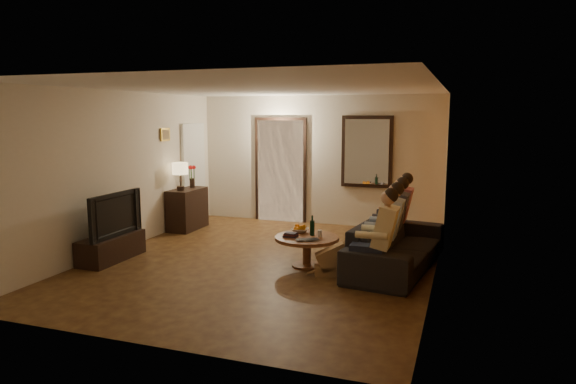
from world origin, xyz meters
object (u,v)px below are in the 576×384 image
(person_d, at_px, (398,216))
(coffee_table, at_px, (307,251))
(dresser, at_px, (187,209))
(dog, at_px, (333,256))
(sofa, at_px, (397,245))
(person_c, at_px, (393,223))
(person_b, at_px, (387,232))
(bowl, at_px, (300,230))
(person_a, at_px, (380,242))
(laptop, at_px, (308,241))
(wine_bottle, at_px, (312,225))
(tv_stand, at_px, (111,248))
(table_lamp, at_px, (180,176))
(tv, at_px, (110,214))

(person_d, height_order, coffee_table, person_d)
(dresser, height_order, dog, dresser)
(sofa, height_order, person_c, person_c)
(dresser, xyz_separation_m, person_b, (4.10, -1.57, 0.20))
(person_c, height_order, bowl, person_c)
(person_d, bearing_deg, person_a, -90.00)
(person_b, relative_size, laptop, 3.65)
(dresser, bearing_deg, sofa, -16.84)
(person_c, height_order, coffee_table, person_c)
(person_d, xyz_separation_m, dog, (-0.68, -1.56, -0.32))
(sofa, distance_m, bowl, 1.45)
(person_b, bearing_deg, wine_bottle, 177.45)
(sofa, xyz_separation_m, person_d, (-0.10, 0.90, 0.25))
(person_a, height_order, person_c, same)
(tv_stand, relative_size, coffee_table, 1.22)
(sofa, bearing_deg, person_b, 169.19)
(table_lamp, relative_size, coffee_table, 0.58)
(sofa, bearing_deg, coffee_table, 113.26)
(dresser, bearing_deg, person_a, -27.91)
(tv_stand, distance_m, person_b, 4.18)
(person_d, relative_size, wine_bottle, 3.87)
(tv, bearing_deg, person_b, -80.11)
(wine_bottle, bearing_deg, tv, -165.68)
(sofa, xyz_separation_m, person_c, (-0.10, 0.30, 0.25))
(dog, bearing_deg, coffee_table, 127.42)
(bowl, height_order, laptop, bowl)
(dog, relative_size, wine_bottle, 1.81)
(sofa, bearing_deg, person_c, 26.06)
(dresser, xyz_separation_m, table_lamp, (0.00, -0.22, 0.67))
(bowl, relative_size, laptop, 0.79)
(dog, distance_m, bowl, 0.86)
(sofa, relative_size, laptop, 7.21)
(coffee_table, distance_m, laptop, 0.38)
(sofa, distance_m, person_b, 0.41)
(table_lamp, xyz_separation_m, wine_bottle, (2.99, -1.30, -0.46))
(tv_stand, relative_size, bowl, 4.41)
(dresser, xyz_separation_m, tv, (0.00, -2.29, 0.32))
(sofa, distance_m, coffee_table, 1.31)
(laptop, bearing_deg, bowl, 88.43)
(person_c, xyz_separation_m, person_d, (0.00, 0.60, 0.00))
(sofa, bearing_deg, dog, 137.71)
(person_a, bearing_deg, dresser, 152.09)
(person_d, xyz_separation_m, coffee_table, (-1.15, -1.25, -0.38))
(dresser, bearing_deg, table_lamp, -90.00)
(tv_stand, relative_size, laptop, 3.47)
(coffee_table, bearing_deg, dog, -33.10)
(bowl, relative_size, wine_bottle, 0.84)
(table_lamp, relative_size, sofa, 0.23)
(tv_stand, bearing_deg, wine_bottle, 14.32)
(dog, bearing_deg, wine_bottle, 116.50)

